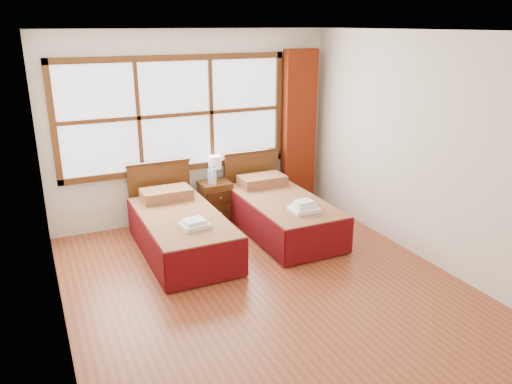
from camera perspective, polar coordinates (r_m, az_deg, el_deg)
name	(u,v)px	position (r m, az deg, el deg)	size (l,w,h in m)	color
floor	(264,285)	(5.45, 0.93, -10.55)	(4.50, 4.50, 0.00)	brown
ceiling	(266,31)	(4.75, 1.10, 17.96)	(4.50, 4.50, 0.00)	white
wall_back	(193,128)	(6.98, -7.19, 7.32)	(4.00, 4.00, 0.00)	silver
wall_left	(48,197)	(4.48, -22.66, -0.50)	(4.50, 4.50, 0.00)	silver
wall_right	(421,148)	(6.06, 18.31, 4.79)	(4.50, 4.50, 0.00)	silver
window	(176,115)	(6.83, -9.17, 8.70)	(3.16, 0.06, 1.56)	white
curtain	(299,129)	(7.52, 4.95, 7.21)	(0.50, 0.16, 2.30)	maroon
bed_left	(181,230)	(6.16, -8.61, -4.28)	(0.94, 1.96, 0.91)	#3D1F0C
bed_right	(281,212)	(6.64, 2.88, -2.34)	(0.94, 1.96, 0.91)	#3D1F0C
nightstand	(216,201)	(7.08, -4.64, -1.02)	(0.42, 0.41, 0.56)	#552E12
towels_left	(195,224)	(5.66, -7.03, -3.62)	(0.33, 0.30, 0.09)	white
towels_right	(304,207)	(6.11, 5.51, -1.72)	(0.32, 0.28, 0.14)	white
lamp	(215,163)	(7.02, -4.72, 3.33)	(0.18, 0.18, 0.35)	gold
bottle_near	(214,176)	(6.87, -4.84, 1.85)	(0.07, 0.07, 0.26)	silver
bottle_far	(210,176)	(6.92, -5.27, 1.86)	(0.06, 0.06, 0.24)	silver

